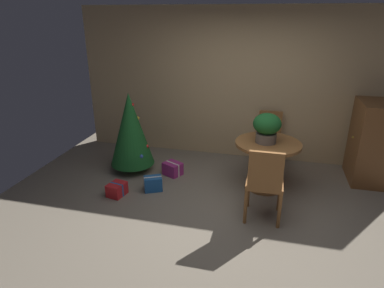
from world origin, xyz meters
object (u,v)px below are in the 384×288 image
Objects in this scene: holiday_tree at (131,129)px; gift_box_purple at (173,169)px; wooden_chair_far at (269,136)px; wooden_cabinet at (371,142)px; round_dining_table at (267,158)px; gift_box_red at (117,189)px; gift_box_blue at (153,184)px; flower_vase at (267,127)px; wooden_chair_near at (265,181)px.

gift_box_purple is (0.69, 0.00, -0.62)m from holiday_tree.
wooden_cabinet reaches higher than wooden_chair_far.
wooden_cabinet is at bearing -8.96° from wooden_chair_far.
holiday_tree reaches higher than round_dining_table.
holiday_tree is 0.93m from gift_box_purple.
gift_box_purple is 0.28× the size of wooden_cabinet.
holiday_tree reaches higher than gift_box_red.
gift_box_blue is (-1.61, -0.47, -0.38)m from round_dining_table.
gift_box_blue is at bearing -163.52° from flower_vase.
wooden_chair_far is 0.73× the size of wooden_cabinet.
wooden_chair_near reaches higher than gift_box_purple.
wooden_chair_far is 2.63× the size of gift_box_purple.
flower_vase is 1.85m from gift_box_blue.
wooden_cabinet reaches higher than gift_box_red.
flower_vase is 0.34× the size of wooden_cabinet.
wooden_chair_near reaches higher than wooden_chair_far.
wooden_chair_far is at bearing 40.65° from gift_box_blue.
gift_box_red is 0.95× the size of gift_box_blue.
holiday_tree is at bearing 156.35° from wooden_chair_near.
gift_box_red is at bearing -125.26° from gift_box_purple.
wooden_chair_near is 2.37m from holiday_tree.
gift_box_blue is (0.46, 0.26, 0.01)m from gift_box_red.
gift_box_red is 0.23× the size of wooden_cabinet.
round_dining_table reaches higher than gift_box_purple.
gift_box_blue is 0.89× the size of gift_box_purple.
round_dining_table is at bearing -2.42° from holiday_tree.
wooden_cabinet is (1.51, 1.53, 0.07)m from wooden_chair_near.
gift_box_red is at bearing -82.81° from holiday_tree.
flower_vase is at bearing -4.02° from gift_box_purple.
flower_vase is 1.03m from wooden_chair_far.
round_dining_table is 1.03× the size of wooden_chair_far.
holiday_tree is (-2.13, 0.10, -0.25)m from flower_vase.
round_dining_table is at bearing -156.20° from wooden_cabinet.
gift_box_blue is at bearing -45.15° from holiday_tree.
gift_box_purple is (0.13, 0.57, -0.00)m from gift_box_blue.
wooden_chair_far is at bearing 20.61° from holiday_tree.
gift_box_blue is 0.58m from gift_box_purple.
holiday_tree is 1.05× the size of wooden_cabinet.
round_dining_table is 1.72m from gift_box_blue.
gift_box_purple is at bearing 175.98° from flower_vase.
gift_box_purple is at bearing 176.41° from round_dining_table.
flower_vase reaches higher than gift_box_blue.
flower_vase is 1.73m from wooden_cabinet.
flower_vase reaches higher than gift_box_red.
gift_box_purple is (0.59, 0.83, 0.01)m from gift_box_red.
gift_box_blue is at bearing 30.09° from gift_box_red.
wooden_cabinet is (3.12, 1.14, 0.52)m from gift_box_blue.
holiday_tree reaches higher than gift_box_blue.
gift_box_purple reaches higher than gift_box_red.
holiday_tree is at bearing -159.39° from wooden_chair_far.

